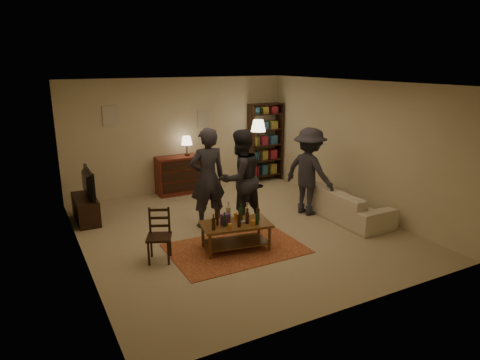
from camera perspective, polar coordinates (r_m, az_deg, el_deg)
floor at (r=8.10m, az=-0.22°, el=-6.65°), size 6.00×6.00×0.00m
room_shell at (r=10.10m, az=-11.51°, el=8.18°), size 6.00×6.00×6.00m
rug at (r=7.32m, az=-0.55°, el=-9.12°), size 2.20×1.50×0.01m
coffee_table at (r=7.16m, az=-0.60°, el=-6.20°), size 1.22×0.80×0.80m
dining_chair at (r=6.90m, az=-10.72°, el=-6.98°), size 0.49×0.49×0.86m
tv_stand at (r=8.92m, az=-19.91°, el=-2.86°), size 0.40×1.00×1.06m
dresser at (r=10.25m, az=-8.24°, el=0.80°), size 1.00×0.50×1.36m
bookshelf at (r=11.21m, az=3.38°, el=5.14°), size 0.90×0.34×2.02m
floor_lamp at (r=10.50m, az=2.45°, el=6.63°), size 0.36×0.36×1.69m
sofa at (r=8.87m, az=13.72°, el=-2.99°), size 0.81×2.08×0.61m
person_left at (r=8.02m, az=-4.36°, el=0.26°), size 0.71×0.49×1.90m
person_right at (r=8.04m, az=0.04°, el=0.20°), size 1.02×0.87×1.86m
person_by_sofa at (r=8.80m, az=9.20°, el=1.12°), size 0.94×1.29×1.79m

